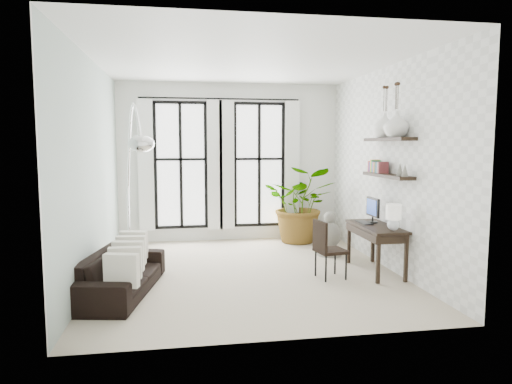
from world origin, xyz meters
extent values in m
plane|color=#BCAD95|center=(0.00, 0.00, 0.00)|extent=(5.00, 5.00, 0.00)
plane|color=white|center=(0.00, 0.00, 3.20)|extent=(5.00, 5.00, 0.00)
plane|color=#A6B9B0|center=(-2.25, 0.00, 1.60)|extent=(0.00, 5.00, 5.00)
plane|color=white|center=(2.25, 0.00, 1.60)|extent=(0.00, 5.00, 5.00)
plane|color=white|center=(0.00, 2.50, 1.60)|extent=(4.50, 0.00, 4.50)
cube|color=white|center=(-1.00, 2.47, 1.55)|extent=(1.00, 0.02, 2.50)
cube|color=white|center=(-1.68, 2.37, 1.55)|extent=(0.30, 0.04, 2.60)
cube|color=white|center=(-0.32, 2.37, 1.55)|extent=(0.30, 0.04, 2.60)
cube|color=white|center=(0.60, 2.47, 1.55)|extent=(1.00, 0.02, 2.50)
cube|color=white|center=(-0.08, 2.37, 1.55)|extent=(0.30, 0.04, 2.60)
cube|color=white|center=(1.28, 2.37, 1.55)|extent=(0.30, 0.04, 2.60)
cylinder|color=black|center=(-0.20, 2.38, 2.88)|extent=(3.20, 0.03, 0.03)
cube|color=black|center=(2.11, -0.31, 1.50)|extent=(0.25, 1.30, 0.05)
cube|color=black|center=(2.11, -0.31, 2.05)|extent=(0.25, 1.30, 0.05)
cube|color=#C74231|center=(2.11, 0.24, 1.61)|extent=(0.16, 0.04, 0.18)
cube|color=#3A30A9|center=(2.11, 0.19, 1.61)|extent=(0.16, 0.04, 0.18)
cube|color=#FFA638|center=(2.11, 0.15, 1.61)|extent=(0.16, 0.03, 0.18)
cube|color=green|center=(2.11, 0.10, 1.61)|extent=(0.16, 0.04, 0.18)
cube|color=#8653C2|center=(2.11, 0.06, 1.61)|extent=(0.16, 0.04, 0.18)
cube|color=gold|center=(2.11, 0.01, 1.61)|extent=(0.16, 0.04, 0.18)
cube|color=#4F4F4F|center=(2.11, -0.03, 1.61)|extent=(0.16, 0.04, 0.18)
cube|color=teal|center=(2.11, -0.08, 1.61)|extent=(0.16, 0.04, 0.18)
cube|color=tan|center=(2.11, -0.12, 1.61)|extent=(0.16, 0.04, 0.18)
cube|color=brown|center=(2.11, -0.17, 1.61)|extent=(0.16, 0.04, 0.18)
cone|color=gray|center=(2.11, -0.71, 1.61)|extent=(0.10, 0.10, 0.18)
cone|color=gray|center=(2.11, -0.86, 1.61)|extent=(0.10, 0.10, 0.18)
imported|color=black|center=(-1.80, -0.72, 0.28)|extent=(1.09, 2.01, 0.55)
cube|color=silver|center=(-1.70, -1.42, 0.50)|extent=(0.40, 0.12, 0.40)
cube|color=silver|center=(-1.70, -1.07, 0.50)|extent=(0.40, 0.12, 0.40)
cube|color=silver|center=(-1.70, -0.72, 0.50)|extent=(0.40, 0.12, 0.40)
cube|color=silver|center=(-1.70, -0.37, 0.50)|extent=(0.40, 0.12, 0.40)
cube|color=silver|center=(-1.70, -0.02, 0.50)|extent=(0.40, 0.12, 0.40)
imported|color=#2D7228|center=(1.38, 2.01, 0.77)|extent=(1.73, 1.62, 1.54)
cube|color=black|center=(1.95, -0.31, 0.72)|extent=(0.53, 1.24, 0.04)
cube|color=black|center=(1.93, -0.31, 0.63)|extent=(0.48, 1.19, 0.11)
cube|color=black|center=(1.74, -0.89, 0.35)|extent=(0.05, 0.05, 0.69)
cube|color=black|center=(2.16, -0.89, 0.35)|extent=(0.05, 0.05, 0.69)
cube|color=black|center=(1.74, 0.26, 0.35)|extent=(0.05, 0.05, 0.69)
cube|color=black|center=(2.16, 0.26, 0.35)|extent=(0.05, 0.05, 0.69)
cube|color=black|center=(2.00, -0.08, 0.99)|extent=(0.04, 0.42, 0.30)
cube|color=navy|center=(1.97, -0.08, 0.99)|extent=(0.00, 0.36, 0.24)
cube|color=black|center=(1.85, -0.08, 0.75)|extent=(0.15, 0.40, 0.02)
sphere|color=silver|center=(2.00, -0.79, 0.83)|extent=(0.18, 0.18, 0.18)
cylinder|color=white|center=(2.00, -0.79, 1.02)|extent=(0.22, 0.22, 0.22)
cube|color=black|center=(1.17, -0.50, 0.41)|extent=(0.47, 0.47, 0.05)
cube|color=black|center=(0.99, -0.53, 0.64)|extent=(0.11, 0.41, 0.46)
cylinder|color=black|center=(1.01, -0.66, 0.19)|extent=(0.03, 0.03, 0.38)
cylinder|color=black|center=(1.34, -0.66, 0.19)|extent=(0.03, 0.03, 0.38)
cylinder|color=black|center=(1.01, -0.33, 0.19)|extent=(0.03, 0.03, 0.38)
cylinder|color=black|center=(1.34, -0.33, 0.19)|extent=(0.03, 0.03, 0.38)
cylinder|color=silver|center=(-1.90, 1.19, 0.05)|extent=(0.39, 0.39, 0.11)
cylinder|color=silver|center=(-1.90, 1.19, 0.59)|extent=(0.04, 0.04, 1.07)
ellipsoid|color=silver|center=(-1.50, -0.67, 1.98)|extent=(0.34, 0.34, 0.22)
cylinder|color=gray|center=(1.60, 0.85, 0.07)|extent=(0.44, 0.44, 0.13)
ellipsoid|color=gray|center=(1.60, 0.85, 0.37)|extent=(0.40, 0.40, 0.48)
sphere|color=gray|center=(1.60, 0.85, 0.68)|extent=(0.22, 0.22, 0.22)
imported|color=white|center=(2.11, -0.56, 2.27)|extent=(0.37, 0.37, 0.38)
imported|color=white|center=(2.11, -0.16, 2.27)|extent=(0.37, 0.37, 0.38)
camera|label=1|loc=(-0.98, -6.83, 1.98)|focal=32.00mm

